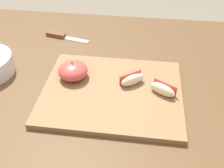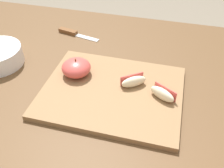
{
  "view_description": "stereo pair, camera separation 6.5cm",
  "coord_description": "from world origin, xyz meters",
  "views": [
    {
      "loc": [
        0.14,
        -0.54,
        1.2
      ],
      "look_at": [
        0.08,
        -0.04,
        0.77
      ],
      "focal_mm": 41.04,
      "sensor_mm": 36.0,
      "label": 1
    },
    {
      "loc": [
        0.2,
        -0.53,
        1.2
      ],
      "look_at": [
        0.08,
        -0.04,
        0.77
      ],
      "focal_mm": 41.04,
      "sensor_mm": 36.0,
      "label": 2
    }
  ],
  "objects": [
    {
      "name": "dining_table",
      "position": [
        0.0,
        0.0,
        0.63
      ],
      "size": [
        1.29,
        0.85,
        0.73
      ],
      "color": "brown",
      "rests_on": "ground_plane"
    },
    {
      "name": "apple_wedge_back",
      "position": [
        0.21,
        -0.04,
        0.76
      ],
      "size": [
        0.07,
        0.06,
        0.03
      ],
      "color": "beige",
      "rests_on": "cutting_board"
    },
    {
      "name": "paring_knife",
      "position": [
        -0.15,
        0.23,
        0.74
      ],
      "size": [
        0.16,
        0.05,
        0.01
      ],
      "color": "silver",
      "rests_on": "dining_table"
    },
    {
      "name": "apple_half_skin_up",
      "position": [
        -0.04,
        0.0,
        0.77
      ],
      "size": [
        0.08,
        0.08,
        0.05
      ],
      "color": "#D14C47",
      "rests_on": "cutting_board"
    },
    {
      "name": "apple_wedge_middle",
      "position": [
        0.13,
        -0.01,
        0.76
      ],
      "size": [
        0.07,
        0.06,
        0.03
      ],
      "color": "beige",
      "rests_on": "cutting_board"
    },
    {
      "name": "cutting_board",
      "position": [
        0.08,
        -0.04,
        0.74
      ],
      "size": [
        0.37,
        0.29,
        0.02
      ],
      "color": "olive",
      "rests_on": "dining_table"
    }
  ]
}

